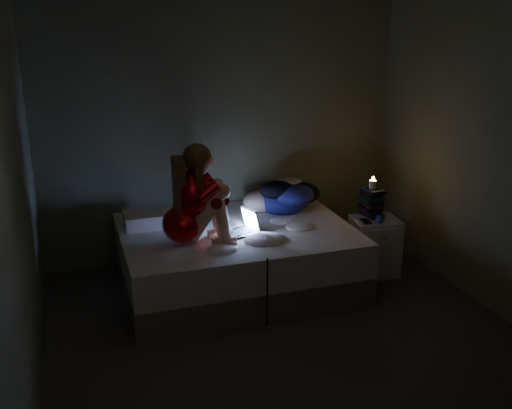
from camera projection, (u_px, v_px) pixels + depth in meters
name	position (u px, v px, depth m)	size (l,w,h in m)	color
floor	(291.00, 344.00, 4.48)	(3.60, 3.80, 0.02)	#2B2927
wall_back	(223.00, 130.00, 5.80)	(3.60, 0.02, 2.60)	#474C3A
wall_front	(470.00, 302.00, 2.35)	(3.60, 0.02, 2.60)	#474C3A
wall_left	(15.00, 205.00, 3.54)	(0.02, 3.80, 2.60)	#474C3A
wall_right	(508.00, 160.00, 4.61)	(0.02, 3.80, 2.60)	#474C3A
bed	(236.00, 257.00, 5.36)	(2.04, 1.53, 0.56)	#BAB4A9
pillow	(149.00, 219.00, 5.31)	(0.45, 0.32, 0.13)	silver
woman	(182.00, 196.00, 4.76)	(0.53, 0.35, 0.86)	maroon
laptop	(238.00, 222.00, 5.09)	(0.32, 0.22, 0.22)	black
clothes_pile	(283.00, 195.00, 5.67)	(0.56, 0.45, 0.34)	navy
nightstand	(374.00, 246.00, 5.61)	(0.42, 0.37, 0.55)	silver
book_stack	(372.00, 202.00, 5.56)	(0.19, 0.25, 0.27)	black
candle	(373.00, 184.00, 5.51)	(0.07, 0.07, 0.08)	beige
phone	(367.00, 222.00, 5.43)	(0.07, 0.14, 0.01)	black
blue_orb	(381.00, 219.00, 5.39)	(0.08, 0.08, 0.08)	navy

